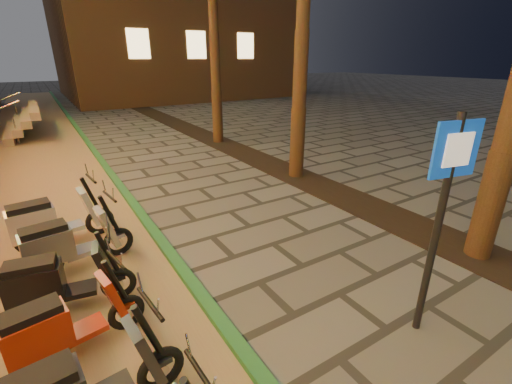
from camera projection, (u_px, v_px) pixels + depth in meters
parking_strip at (43, 185)px, 9.13m from camera, size 3.40×60.00×0.01m
green_curb at (110, 173)px, 9.96m from camera, size 0.18×60.00×0.10m
planting_strip at (347, 198)px, 8.27m from camera, size 1.20×40.00×0.02m
pedestrian_sign at (444, 201)px, 3.68m from camera, size 0.58×0.16×2.68m
scooter_7 at (61, 326)px, 3.72m from camera, size 1.48×0.64×1.04m
scooter_8 at (56, 282)px, 4.42m from camera, size 1.54×0.64×1.08m
scooter_9 at (66, 244)px, 5.27m from camera, size 1.62×0.65×1.14m
scooter_10 at (50, 221)px, 5.96m from camera, size 1.69×0.65×1.18m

